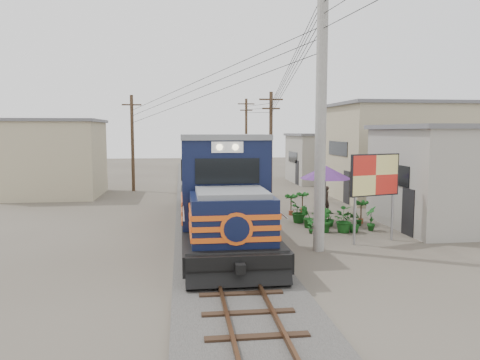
{
  "coord_description": "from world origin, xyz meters",
  "views": [
    {
      "loc": [
        -1.53,
        -16.94,
        4.41
      ],
      "look_at": [
        1.13,
        3.94,
        2.2
      ],
      "focal_mm": 35.0,
      "sensor_mm": 36.0,
      "label": 1
    }
  ],
  "objects": [
    {
      "name": "ground",
      "position": [
        0.0,
        0.0,
        0.0
      ],
      "size": [
        120.0,
        120.0,
        0.0
      ],
      "primitive_type": "plane",
      "color": "#473F35",
      "rests_on": "ground"
    },
    {
      "name": "wooden_pole_left",
      "position": [
        -5.0,
        18.0,
        3.68
      ],
      "size": [
        1.6,
        0.24,
        7.0
      ],
      "color": "#4C3826",
      "rests_on": "ground"
    },
    {
      "name": "vendor",
      "position": [
        6.2,
        7.2,
        0.73
      ],
      "size": [
        0.64,
        0.6,
        1.47
      ],
      "primitive_type": "imported",
      "rotation": [
        0.0,
        0.0,
        3.78
      ],
      "color": "black",
      "rests_on": "ground"
    },
    {
      "name": "ballast",
      "position": [
        0.0,
        10.0,
        0.08
      ],
      "size": [
        3.6,
        70.0,
        0.16
      ],
      "primitive_type": "cube",
      "color": "#595651",
      "rests_on": "ground"
    },
    {
      "name": "wooden_pole_mid",
      "position": [
        4.5,
        14.0,
        3.68
      ],
      "size": [
        1.6,
        0.24,
        7.0
      ],
      "color": "#4C3826",
      "rests_on": "ground"
    },
    {
      "name": "billboard",
      "position": [
        6.03,
        0.47,
        2.6
      ],
      "size": [
        2.22,
        0.77,
        3.52
      ],
      "rotation": [
        0.0,
        0.0,
        0.29
      ],
      "color": "#99999E",
      "rests_on": "ground"
    },
    {
      "name": "track",
      "position": [
        0.0,
        10.0,
        0.26
      ],
      "size": [
        1.15,
        70.0,
        0.12
      ],
      "color": "#51331E",
      "rests_on": "ground"
    },
    {
      "name": "shophouse_back",
      "position": [
        11.0,
        22.0,
        2.11
      ],
      "size": [
        6.3,
        6.3,
        4.2
      ],
      "color": "gray",
      "rests_on": "ground"
    },
    {
      "name": "utility_pole_main",
      "position": [
        3.5,
        -0.5,
        5.0
      ],
      "size": [
        0.4,
        0.4,
        10.0
      ],
      "color": "#9E9B93",
      "rests_on": "ground"
    },
    {
      "name": "locomotive",
      "position": [
        0.0,
        3.54,
        1.8
      ],
      "size": [
        3.08,
        16.77,
        4.16
      ],
      "color": "black",
      "rests_on": "ground"
    },
    {
      "name": "shophouse_front",
      "position": [
        11.5,
        3.0,
        2.36
      ],
      "size": [
        7.35,
        6.3,
        4.7
      ],
      "color": "gray",
      "rests_on": "ground"
    },
    {
      "name": "wooden_pole_far",
      "position": [
        4.8,
        28.0,
        3.93
      ],
      "size": [
        1.6,
        0.24,
        7.5
      ],
      "color": "#4C3826",
      "rests_on": "ground"
    },
    {
      "name": "shophouse_left",
      "position": [
        -10.0,
        16.0,
        2.61
      ],
      "size": [
        6.3,
        6.3,
        5.2
      ],
      "color": "tan",
      "rests_on": "ground"
    },
    {
      "name": "power_lines",
      "position": [
        -0.14,
        8.49,
        7.56
      ],
      "size": [
        9.65,
        19.0,
        3.3
      ],
      "color": "black",
      "rests_on": "ground"
    },
    {
      "name": "shophouse_mid",
      "position": [
        12.5,
        12.0,
        3.11
      ],
      "size": [
        8.4,
        7.35,
        6.2
      ],
      "color": "tan",
      "rests_on": "ground"
    },
    {
      "name": "plant_nursery",
      "position": [
        4.97,
        3.37,
        0.52
      ],
      "size": [
        3.43,
        3.45,
        1.11
      ],
      "color": "#164E17",
      "rests_on": "ground"
    },
    {
      "name": "market_umbrella",
      "position": [
        5.35,
        4.6,
        2.44
      ],
      "size": [
        3.26,
        3.26,
        2.77
      ],
      "rotation": [
        0.0,
        0.0,
        0.38
      ],
      "color": "black",
      "rests_on": "ground"
    }
  ]
}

